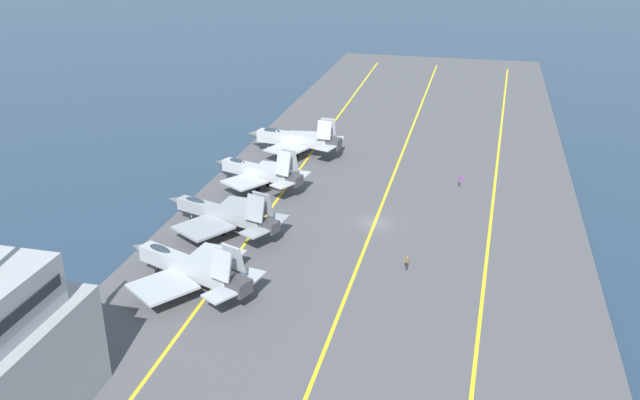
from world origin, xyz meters
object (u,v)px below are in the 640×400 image
(parked_jet_nearest, at_px, (188,267))
(parked_jet_third, at_px, (258,171))
(parked_jet_second, at_px, (223,214))
(island_tower, at_px, (1,365))
(crew_purple_vest, at_px, (461,181))
(parked_jet_fourth, at_px, (294,139))
(crew_brown_vest, at_px, (407,262))

(parked_jet_nearest, xyz_separation_m, parked_jet_third, (28.15, 1.68, 0.18))
(parked_jet_second, height_order, island_tower, island_tower)
(parked_jet_nearest, height_order, crew_purple_vest, parked_jet_nearest)
(parked_jet_third, height_order, island_tower, island_tower)
(parked_jet_nearest, relative_size, crew_purple_vest, 9.31)
(parked_jet_nearest, xyz_separation_m, parked_jet_second, (13.60, 1.43, 0.01))
(parked_jet_nearest, height_order, parked_jet_fourth, parked_jet_fourth)
(parked_jet_third, relative_size, crew_brown_vest, 8.72)
(parked_jet_nearest, distance_m, parked_jet_second, 13.67)
(parked_jet_third, relative_size, parked_jet_fourth, 0.93)
(crew_brown_vest, relative_size, crew_purple_vest, 0.97)
(parked_jet_fourth, relative_size, island_tower, 0.83)
(parked_jet_nearest, relative_size, crew_brown_vest, 9.60)
(parked_jet_third, height_order, crew_purple_vest, parked_jet_third)
(crew_brown_vest, xyz_separation_m, island_tower, (-31.84, 26.42, 4.71))
(crew_brown_vest, xyz_separation_m, crew_purple_vest, (26.08, -4.56, 0.03))
(parked_jet_nearest, bearing_deg, parked_jet_second, 5.99)
(parked_jet_fourth, relative_size, crew_brown_vest, 9.38)
(parked_jet_fourth, distance_m, crew_brown_vest, 41.04)
(parked_jet_nearest, distance_m, crew_brown_vest, 23.68)
(parked_jet_third, xyz_separation_m, crew_brown_vest, (-19.03, -23.49, -1.59))
(island_tower, bearing_deg, parked_jet_second, -5.01)
(parked_jet_second, bearing_deg, parked_jet_nearest, -174.01)
(parked_jet_third, relative_size, crew_purple_vest, 8.46)
(parked_jet_second, distance_m, parked_jet_third, 14.56)
(parked_jet_second, height_order, parked_jet_fourth, parked_jet_fourth)
(parked_jet_nearest, height_order, parked_jet_second, parked_jet_nearest)
(parked_jet_fourth, xyz_separation_m, crew_purple_vest, (-8.24, -27.01, -1.64))
(parked_jet_second, relative_size, crew_brown_vest, 9.77)
(parked_jet_second, bearing_deg, parked_jet_fourth, -1.51)
(parked_jet_third, distance_m, parked_jet_fourth, 15.32)
(crew_purple_vest, height_order, island_tower, island_tower)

